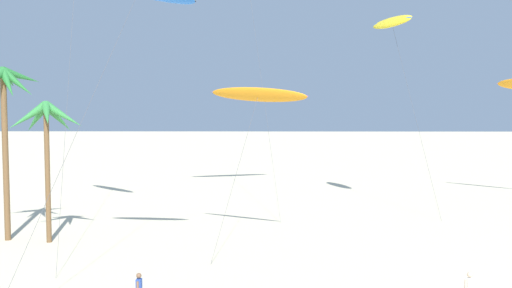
{
  "coord_description": "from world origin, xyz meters",
  "views": [
    {
      "loc": [
        0.52,
        -0.95,
        8.54
      ],
      "look_at": [
        0.25,
        26.0,
        6.48
      ],
      "focal_mm": 44.21,
      "sensor_mm": 36.0,
      "label": 1
    }
  ],
  "objects_px": {
    "palm_tree_1": "(4,95)",
    "flying_kite_2": "(258,95)",
    "palm_tree_2": "(47,126)",
    "flying_kite_3": "(392,22)"
  },
  "relations": [
    {
      "from": "flying_kite_2",
      "to": "flying_kite_3",
      "type": "relative_size",
      "value": 0.64
    },
    {
      "from": "palm_tree_1",
      "to": "flying_kite_2",
      "type": "bearing_deg",
      "value": -4.75
    },
    {
      "from": "palm_tree_1",
      "to": "flying_kite_3",
      "type": "height_order",
      "value": "flying_kite_3"
    },
    {
      "from": "flying_kite_3",
      "to": "palm_tree_2",
      "type": "bearing_deg",
      "value": -155.19
    },
    {
      "from": "palm_tree_2",
      "to": "flying_kite_3",
      "type": "distance_m",
      "value": 25.04
    },
    {
      "from": "palm_tree_2",
      "to": "flying_kite_3",
      "type": "bearing_deg",
      "value": 24.81
    },
    {
      "from": "flying_kite_2",
      "to": "flying_kite_3",
      "type": "xyz_separation_m",
      "value": [
        9.62,
        10.76,
        5.25
      ]
    },
    {
      "from": "palm_tree_2",
      "to": "flying_kite_2",
      "type": "height_order",
      "value": "flying_kite_2"
    },
    {
      "from": "palm_tree_1",
      "to": "flying_kite_2",
      "type": "relative_size",
      "value": 1.11
    },
    {
      "from": "palm_tree_1",
      "to": "flying_kite_2",
      "type": "distance_m",
      "value": 14.92
    }
  ]
}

